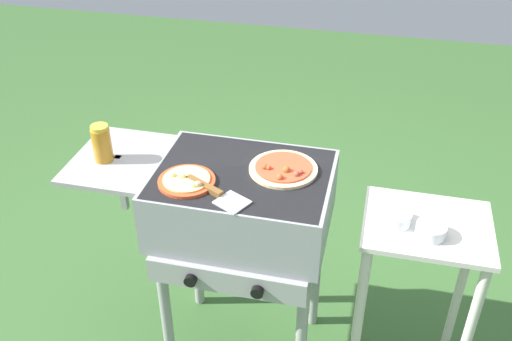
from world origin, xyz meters
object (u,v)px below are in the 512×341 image
(topping_bowl_near, at_px, (396,218))
(topping_bowl_far, at_px, (431,231))
(pizza_cheese, at_px, (187,181))
(spatula, at_px, (216,193))
(pizza_pepperoni, at_px, (283,169))
(prep_table, at_px, (418,273))
(grill, at_px, (239,206))
(sauce_jar, at_px, (102,143))

(topping_bowl_near, bearing_deg, topping_bowl_far, -20.60)
(pizza_cheese, distance_m, spatula, 0.12)
(pizza_pepperoni, bearing_deg, prep_table, -5.43)
(pizza_cheese, height_order, topping_bowl_far, pizza_cheese)
(topping_bowl_far, bearing_deg, grill, 174.85)
(sauce_jar, bearing_deg, pizza_pepperoni, 6.79)
(spatula, distance_m, topping_bowl_near, 0.63)
(pizza_pepperoni, relative_size, topping_bowl_near, 2.39)
(pizza_pepperoni, bearing_deg, topping_bowl_far, -12.34)
(pizza_cheese, height_order, spatula, pizza_cheese)
(prep_table, bearing_deg, topping_bowl_far, -85.93)
(pizza_pepperoni, distance_m, prep_table, 0.63)
(grill, bearing_deg, spatula, -106.64)
(sauce_jar, distance_m, topping_bowl_far, 1.19)
(topping_bowl_near, relative_size, topping_bowl_far, 1.02)
(grill, relative_size, topping_bowl_far, 9.44)
(prep_table, bearing_deg, spatula, -168.57)
(pizza_cheese, bearing_deg, sauce_jar, 168.05)
(pizza_cheese, bearing_deg, pizza_pepperoni, 26.02)
(pizza_pepperoni, bearing_deg, spatula, -135.02)
(grill, distance_m, sauce_jar, 0.55)
(pizza_pepperoni, xyz_separation_m, topping_bowl_far, (0.53, -0.12, -0.09))
(spatula, bearing_deg, pizza_pepperoni, 44.98)
(pizza_cheese, bearing_deg, prep_table, 6.99)
(spatula, height_order, topping_bowl_far, spatula)
(pizza_cheese, relative_size, topping_bowl_far, 1.98)
(pizza_pepperoni, relative_size, sauce_jar, 1.73)
(topping_bowl_far, bearing_deg, prep_table, 94.07)
(pizza_pepperoni, xyz_separation_m, prep_table, (0.52, -0.05, -0.35))
(grill, height_order, topping_bowl_near, grill)
(topping_bowl_far, bearing_deg, pizza_cheese, -177.50)
(topping_bowl_near, bearing_deg, sauce_jar, -179.66)
(topping_bowl_near, bearing_deg, pizza_pepperoni, 170.07)
(topping_bowl_near, bearing_deg, pizza_cheese, -173.71)
(spatula, xyz_separation_m, prep_table, (0.72, 0.14, -0.35))
(grill, bearing_deg, topping_bowl_far, -5.15)
(prep_table, bearing_deg, sauce_jar, -178.60)
(spatula, distance_m, topping_bowl_far, 0.73)
(grill, distance_m, spatula, 0.21)
(grill, relative_size, sauce_jar, 6.73)
(topping_bowl_far, bearing_deg, pizza_pepperoni, 167.66)
(sauce_jar, height_order, spatula, sauce_jar)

